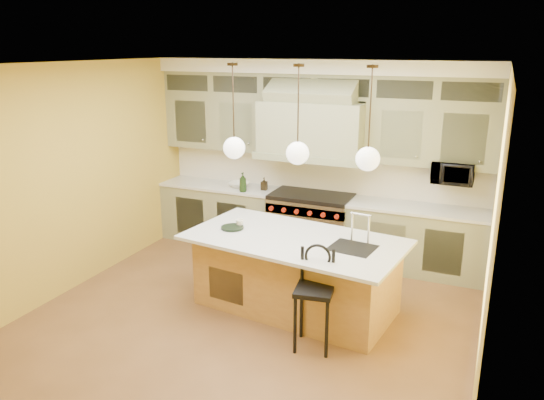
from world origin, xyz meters
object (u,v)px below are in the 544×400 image
at_px(range, 311,224).
at_px(microwave, 453,173).
at_px(counter_stool, 315,292).
at_px(kitchen_island, 296,272).

relative_size(range, microwave, 2.21).
bearing_deg(microwave, range, -176.88).
relative_size(range, counter_stool, 1.09).
distance_m(range, kitchen_island, 1.74).
bearing_deg(kitchen_island, counter_stool, -49.11).
xyz_separation_m(range, kitchen_island, (0.41, -1.70, -0.01)).
distance_m(range, counter_stool, 2.57).
distance_m(counter_stool, microwave, 2.86).
bearing_deg(counter_stool, microwave, 58.23).
distance_m(kitchen_island, counter_stool, 0.88).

